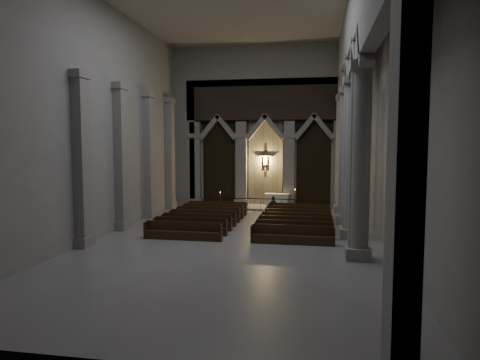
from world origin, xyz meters
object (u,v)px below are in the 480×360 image
at_px(altar_rail, 261,203).
at_px(candle_stand_left, 220,204).
at_px(altar, 277,200).
at_px(pews, 248,222).
at_px(candle_stand_right, 295,205).
at_px(worshipper, 273,207).

relative_size(altar_rail, candle_stand_left, 3.81).
height_order(altar, altar_rail, altar).
bearing_deg(candle_stand_left, pews, -63.78).
bearing_deg(altar_rail, candle_stand_left, 169.85).
xyz_separation_m(candle_stand_left, candle_stand_right, (5.39, 0.06, 0.08)).
distance_m(altar_rail, candle_stand_left, 3.10).
height_order(altar_rail, pews, altar_rail).
bearing_deg(candle_stand_right, altar_rail, -165.65).
bearing_deg(pews, altar, 82.51).
bearing_deg(candle_stand_left, altar_rail, -10.15).
relative_size(altar, altar_rail, 0.37).
xyz_separation_m(altar, worshipper, (0.09, -3.85, 0.05)).
bearing_deg(worshipper, altar, 101.47).
bearing_deg(altar_rail, candle_stand_right, 14.35).
bearing_deg(pews, altar_rail, 90.00).
relative_size(candle_stand_right, pews, 0.17).
xyz_separation_m(altar_rail, pews, (-0.00, -5.62, -0.34)).
relative_size(candle_stand_left, worshipper, 0.96).
xyz_separation_m(altar, altar_rail, (-0.98, -1.85, 0.02)).
distance_m(pews, worshipper, 3.79).
xyz_separation_m(altar_rail, candle_stand_right, (2.35, 0.60, -0.20)).
height_order(candle_stand_left, worshipper, worshipper).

